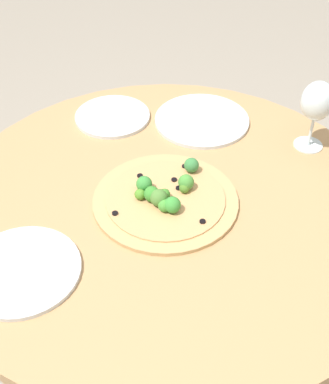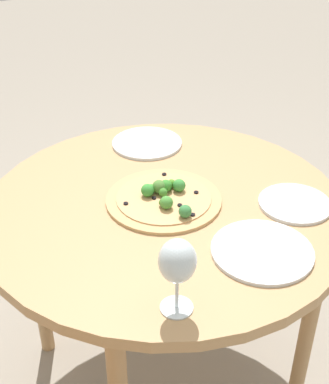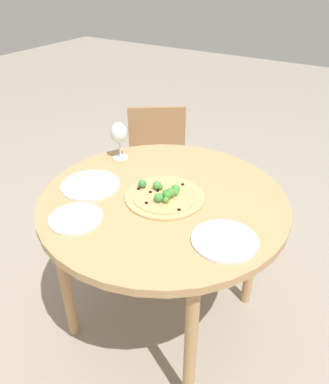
{
  "view_description": "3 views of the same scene",
  "coord_description": "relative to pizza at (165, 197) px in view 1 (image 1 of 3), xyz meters",
  "views": [
    {
      "loc": [
        0.78,
        0.5,
        1.61
      ],
      "look_at": [
        0.01,
        -0.0,
        0.79
      ],
      "focal_mm": 50.0,
      "sensor_mm": 36.0,
      "label": 1
    },
    {
      "loc": [
        -1.13,
        0.67,
        1.63
      ],
      "look_at": [
        0.01,
        -0.0,
        0.79
      ],
      "focal_mm": 50.0,
      "sensor_mm": 36.0,
      "label": 2
    },
    {
      "loc": [
        0.72,
        -1.14,
        1.63
      ],
      "look_at": [
        0.01,
        -0.0,
        0.79
      ],
      "focal_mm": 35.0,
      "sensor_mm": 36.0,
      "label": 3
    }
  ],
  "objects": [
    {
      "name": "dining_table",
      "position": [
        -0.01,
        0.0,
        -0.09
      ],
      "size": [
        1.07,
        1.07,
        0.76
      ],
      "color": "tan",
      "rests_on": "ground_plane"
    },
    {
      "name": "plate_side",
      "position": [
        0.34,
        -0.13,
        -0.01
      ],
      "size": [
        0.25,
        0.25,
        0.01
      ],
      "color": "silver",
      "rests_on": "dining_table"
    },
    {
      "name": "wine_glass",
      "position": [
        -0.39,
        0.2,
        0.12
      ],
      "size": [
        0.08,
        0.08,
        0.19
      ],
      "color": "silver",
      "rests_on": "dining_table"
    },
    {
      "name": "pizza",
      "position": [
        0.0,
        0.0,
        0.0
      ],
      "size": [
        0.34,
        0.34,
        0.05
      ],
      "color": "tan",
      "rests_on": "dining_table"
    },
    {
      "name": "plate_far",
      "position": [
        -0.34,
        -0.09,
        -0.01
      ],
      "size": [
        0.27,
        0.27,
        0.01
      ],
      "color": "silver",
      "rests_on": "dining_table"
    },
    {
      "name": "plate_near",
      "position": [
        -0.21,
        -0.32,
        -0.01
      ],
      "size": [
        0.21,
        0.21,
        0.01
      ],
      "color": "silver",
      "rests_on": "dining_table"
    },
    {
      "name": "ground_plane",
      "position": [
        -0.01,
        0.0,
        -0.77
      ],
      "size": [
        12.0,
        12.0,
        0.0
      ],
      "primitive_type": "plane",
      "color": "gray"
    }
  ]
}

